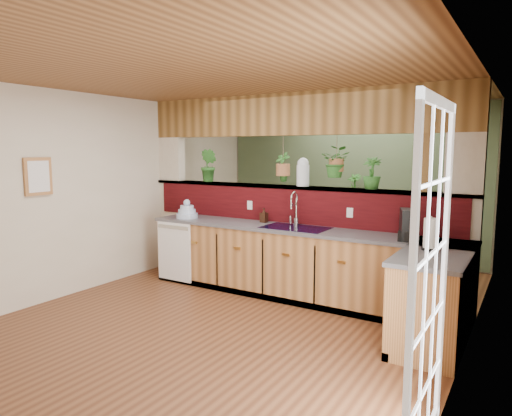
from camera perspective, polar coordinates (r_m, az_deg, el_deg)
The scene contains 28 objects.
ground at distance 5.25m, azimuth -2.58°, elevation -13.53°, with size 4.60×7.00×0.01m, color brown.
ceiling at distance 4.96m, azimuth -2.76°, elevation 15.82°, with size 4.60×7.00×0.01m, color brown.
wall_back at distance 8.06m, azimuth 11.46°, elevation 3.14°, with size 4.60×0.02×2.60m, color beige.
wall_left at distance 6.51m, azimuth -19.68°, elevation 1.90°, with size 0.02×7.00×2.60m, color beige.
wall_right at distance 4.12m, azimuth 24.85°, elevation -1.26°, with size 0.02×7.00×2.60m, color beige.
pass_through_partition at distance 6.09m, azimuth 4.71°, elevation 0.92°, with size 4.60×0.21×2.60m.
pass_through_ledge at distance 6.09m, azimuth 4.49°, elevation 2.62°, with size 4.60×0.21×0.04m, color brown.
header_beam at distance 6.09m, azimuth 4.58°, elevation 11.62°, with size 4.60×0.15×0.55m, color brown.
sage_backwall at distance 8.04m, azimuth 11.41°, elevation 3.14°, with size 4.55×0.02×2.55m, color #4E6243.
countertop at distance 5.47m, azimuth 9.96°, elevation -7.81°, with size 4.14×1.52×0.90m.
dishwasher at distance 6.50m, azimuth -10.20°, elevation -5.34°, with size 0.58×0.03×0.82m.
navy_sink at distance 5.72m, azimuth 4.95°, elevation -3.25°, with size 0.82×0.50×0.18m.
french_door at distance 2.92m, azimuth 20.90°, elevation -9.44°, with size 0.06×1.02×2.16m, color white.
framed_print at distance 6.00m, azimuth -25.58°, elevation 3.58°, with size 0.04×0.35×0.45m.
faucet at distance 5.85m, azimuth 4.86°, elevation 0.12°, with size 0.19×0.19×0.44m.
dish_stack at distance 6.55m, azimuth -8.62°, elevation -0.52°, with size 0.31×0.31×0.27m.
soap_dispenser at distance 6.08m, azimuth 1.00°, elevation -0.91°, with size 0.09×0.09×0.19m, color #351E13.
coffee_maker at distance 5.15m, azimuth 18.56°, elevation -2.14°, with size 0.18×0.30×0.33m.
paper_towel at distance 4.72m, azimuth 20.95°, elevation -3.12°, with size 0.15×0.15×0.33m.
glass_jar at distance 6.00m, azimuth 5.89°, elevation 4.50°, with size 0.17×0.17×0.37m.
ledge_plant_left at distance 6.81m, azimuth -5.89°, elevation 5.31°, with size 0.27×0.21×0.48m, color #265C20.
ledge_plant_right at distance 5.67m, azimuth 14.27°, elevation 4.23°, with size 0.22×0.22×0.39m, color #265C20.
hanging_plant_a at distance 6.13m, azimuth 3.41°, elevation 6.32°, with size 0.24×0.19×0.53m.
hanging_plant_b at distance 5.81m, azimuth 10.05°, elevation 7.38°, with size 0.38×0.34×0.51m.
shelving_console at distance 8.01m, azimuth 9.19°, elevation -2.60°, with size 1.59×0.42×1.06m, color black.
shelf_plant_a at distance 8.14m, azimuth 5.74°, elevation 2.90°, with size 0.23×0.15×0.43m, color #265C20.
shelf_plant_b at distance 7.77m, azimuth 12.16°, elevation 2.59°, with size 0.25×0.25×0.44m, color #265C20.
floor_plant at distance 6.97m, azimuth 19.52°, elevation -5.10°, with size 0.75×0.65×0.84m, color #265C20.
Camera 1 is at (2.76, -4.06, 1.87)m, focal length 32.00 mm.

